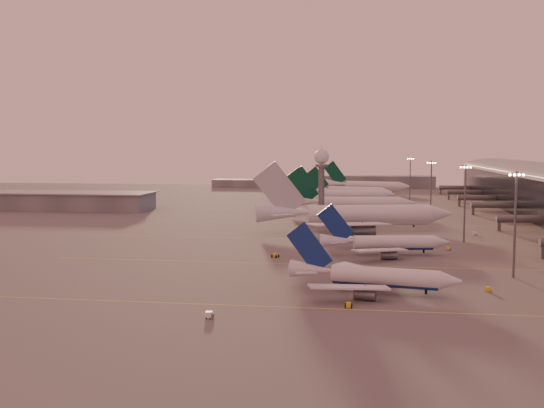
# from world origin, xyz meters

# --- Properties ---
(ground) EXTENTS (700.00, 700.00, 0.00)m
(ground) POSITION_xyz_m (0.00, 0.00, 0.00)
(ground) COLOR #5C5959
(ground) RESTS_ON ground
(taxiway_markings) EXTENTS (180.00, 185.25, 0.02)m
(taxiway_markings) POSITION_xyz_m (30.00, 56.00, 0.01)
(taxiway_markings) COLOR #D7D04C
(taxiway_markings) RESTS_ON ground
(hangar) EXTENTS (82.00, 27.00, 8.50)m
(hangar) POSITION_xyz_m (-120.00, 140.00, 4.32)
(hangar) COLOR slate
(hangar) RESTS_ON ground
(radar_tower) EXTENTS (6.40, 6.40, 31.10)m
(radar_tower) POSITION_xyz_m (5.00, 120.00, 20.95)
(radar_tower) COLOR #595B60
(radar_tower) RESTS_ON ground
(mast_a) EXTENTS (3.60, 0.56, 25.00)m
(mast_a) POSITION_xyz_m (58.00, 0.00, 13.74)
(mast_a) COLOR #595B60
(mast_a) RESTS_ON ground
(mast_b) EXTENTS (3.60, 0.56, 25.00)m
(mast_b) POSITION_xyz_m (55.00, 55.00, 13.74)
(mast_b) COLOR #595B60
(mast_b) RESTS_ON ground
(mast_c) EXTENTS (3.60, 0.56, 25.00)m
(mast_c) POSITION_xyz_m (50.00, 110.00, 13.74)
(mast_c) COLOR #595B60
(mast_c) RESTS_ON ground
(mast_d) EXTENTS (3.60, 0.56, 25.00)m
(mast_d) POSITION_xyz_m (48.00, 200.00, 13.74)
(mast_d) COLOR #595B60
(mast_d) RESTS_ON ground
(distant_horizon) EXTENTS (165.00, 37.50, 9.00)m
(distant_horizon) POSITION_xyz_m (2.62, 325.14, 3.89)
(distant_horizon) COLOR slate
(distant_horizon) RESTS_ON ground
(narrowbody_near) EXTENTS (36.65, 28.99, 14.44)m
(narrowbody_near) POSITION_xyz_m (25.11, -20.42, 2.92)
(narrowbody_near) COLOR silver
(narrowbody_near) RESTS_ON ground
(narrowbody_mid) EXTENTS (37.33, 29.58, 14.65)m
(narrowbody_mid) POSITION_xyz_m (29.06, 27.34, 2.97)
(narrowbody_mid) COLOR silver
(narrowbody_mid) RESTS_ON ground
(widebody_white) EXTENTS (71.59, 56.74, 25.56)m
(widebody_white) POSITION_xyz_m (20.33, 76.38, 4.43)
(widebody_white) COLOR silver
(widebody_white) RESTS_ON ground
(greentail_a) EXTENTS (58.93, 47.29, 21.47)m
(greentail_a) POSITION_xyz_m (17.40, 134.44, 3.79)
(greentail_a) COLOR silver
(greentail_a) RESTS_ON ground
(greentail_b) EXTENTS (56.01, 44.78, 20.59)m
(greentail_b) POSITION_xyz_m (12.74, 186.64, 3.64)
(greentail_b) COLOR silver
(greentail_b) RESTS_ON ground
(greentail_c) EXTENTS (51.34, 40.98, 18.98)m
(greentail_c) POSITION_xyz_m (14.73, 223.39, 3.35)
(greentail_c) COLOR silver
(greentail_c) RESTS_ON ground
(greentail_d) EXTENTS (57.08, 45.43, 21.33)m
(greentail_d) POSITION_xyz_m (25.24, 268.18, 3.77)
(greentail_d) COLOR silver
(greentail_d) RESTS_ON ground
(gsv_truck_a) EXTENTS (6.28, 2.44, 2.53)m
(gsv_truck_a) POSITION_xyz_m (-3.50, -44.94, 1.29)
(gsv_truck_a) COLOR white
(gsv_truck_a) RESTS_ON ground
(gsv_tug_near) EXTENTS (1.98, 3.25, 0.92)m
(gsv_tug_near) POSITION_xyz_m (20.46, -33.64, 0.47)
(gsv_tug_near) COLOR yellow
(gsv_tug_near) RESTS_ON ground
(gsv_catering_a) EXTENTS (5.22, 3.56, 3.93)m
(gsv_catering_a) POSITION_xyz_m (49.51, -15.83, 1.96)
(gsv_catering_a) COLOR yellow
(gsv_catering_a) RESTS_ON ground
(gsv_tug_mid) EXTENTS (4.37, 3.66, 1.08)m
(gsv_tug_mid) POSITION_xyz_m (-0.94, 18.79, 0.55)
(gsv_tug_mid) COLOR yellow
(gsv_tug_mid) RESTS_ON ground
(gsv_truck_b) EXTENTS (5.22, 3.37, 1.98)m
(gsv_truck_b) POSITION_xyz_m (48.47, 38.26, 1.01)
(gsv_truck_b) COLOR yellow
(gsv_truck_b) RESTS_ON ground
(gsv_truck_c) EXTENTS (5.00, 3.31, 1.90)m
(gsv_truck_c) POSITION_xyz_m (2.40, 54.74, 0.97)
(gsv_truck_c) COLOR yellow
(gsv_truck_c) RESTS_ON ground
(gsv_catering_b) EXTENTS (5.61, 3.89, 4.22)m
(gsv_catering_b) POSITION_xyz_m (61.53, 73.57, 2.11)
(gsv_catering_b) COLOR white
(gsv_catering_b) RESTS_ON ground
(gsv_truck_d) EXTENTS (2.04, 5.29, 2.13)m
(gsv_truck_d) POSITION_xyz_m (-8.09, 128.11, 1.09)
(gsv_truck_d) COLOR white
(gsv_truck_d) RESTS_ON ground
(gsv_tug_hangar) EXTENTS (4.23, 3.25, 1.07)m
(gsv_tug_hangar) POSITION_xyz_m (40.60, 160.02, 0.55)
(gsv_tug_hangar) COLOR yellow
(gsv_tug_hangar) RESTS_ON ground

